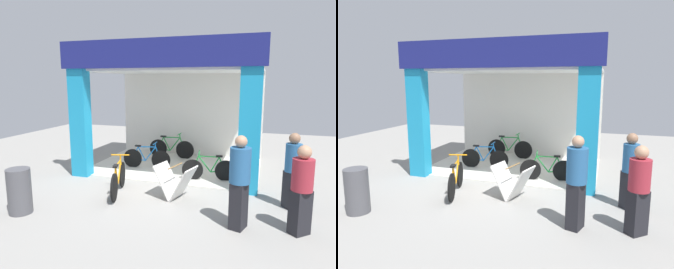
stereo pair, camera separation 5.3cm
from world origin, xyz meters
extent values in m
plane|color=gray|center=(0.00, 0.00, 0.00)|extent=(18.06, 18.06, 0.00)
cube|color=beige|center=(0.00, 1.70, 0.01)|extent=(5.03, 3.40, 0.02)
cube|color=silver|center=(0.00, 3.40, 1.48)|extent=(5.03, 0.12, 2.96)
cube|color=#198CBF|center=(-2.27, 0.00, 1.48)|extent=(0.49, 0.36, 2.96)
cube|color=#198CBF|center=(2.27, 0.00, 1.48)|extent=(0.49, 0.36, 2.96)
cube|color=navy|center=(0.00, -0.15, 3.31)|extent=(5.23, 0.20, 0.69)
cube|color=silver|center=(0.00, 1.70, 2.93)|extent=(5.03, 3.40, 0.06)
cylinder|color=black|center=(1.66, 0.69, 0.28)|extent=(0.56, 0.15, 0.57)
cylinder|color=black|center=(0.80, 0.52, 0.28)|extent=(0.56, 0.15, 0.57)
cylinder|color=#198C33|center=(1.46, 0.65, 0.26)|extent=(0.38, 0.11, 0.07)
cylinder|color=#198C33|center=(1.38, 0.63, 0.45)|extent=(0.25, 0.08, 0.43)
cylinder|color=#198C33|center=(1.11, 0.58, 0.45)|extent=(0.35, 0.10, 0.45)
cylinder|color=#198C33|center=(1.22, 0.60, 0.66)|extent=(0.54, 0.14, 0.05)
cylinder|color=#198C33|center=(1.57, 0.67, 0.47)|extent=(0.19, 0.07, 0.38)
cylinder|color=#198C33|center=(0.89, 0.54, 0.48)|extent=(0.17, 0.06, 0.39)
cylinder|color=#198C33|center=(0.96, 0.55, 0.72)|extent=(0.05, 0.04, 0.12)
cylinder|color=#198C33|center=(0.97, 0.55, 0.78)|extent=(0.11, 0.39, 0.03)
cube|color=black|center=(1.49, 0.66, 0.68)|extent=(0.19, 0.12, 0.04)
cylinder|color=black|center=(-1.24, 1.14, 0.29)|extent=(0.58, 0.08, 0.58)
cylinder|color=black|center=(-0.34, 1.21, 0.29)|extent=(0.58, 0.08, 0.58)
cylinder|color=blue|center=(-1.03, 1.16, 0.27)|extent=(0.39, 0.06, 0.08)
cylinder|color=blue|center=(-0.95, 1.16, 0.46)|extent=(0.26, 0.05, 0.44)
cylinder|color=blue|center=(-0.67, 1.18, 0.46)|extent=(0.36, 0.06, 0.46)
cylinder|color=blue|center=(-0.78, 1.17, 0.68)|extent=(0.56, 0.07, 0.05)
cylinder|color=blue|center=(-1.14, 1.15, 0.48)|extent=(0.19, 0.05, 0.39)
cylinder|color=blue|center=(-0.43, 1.20, 0.49)|extent=(0.18, 0.04, 0.40)
cylinder|color=blue|center=(-0.51, 1.19, 0.74)|extent=(0.05, 0.04, 0.12)
cylinder|color=blue|center=(-0.52, 1.19, 0.80)|extent=(0.06, 0.41, 0.03)
cube|color=black|center=(-1.06, 1.15, 0.69)|extent=(0.18, 0.10, 0.04)
cylinder|color=black|center=(-0.94, 2.64, 0.31)|extent=(0.63, 0.04, 0.63)
cylinder|color=black|center=(0.02, 2.65, 0.31)|extent=(0.63, 0.04, 0.63)
cylinder|color=#198C33|center=(-0.71, 2.65, 0.29)|extent=(0.42, 0.04, 0.08)
cylinder|color=#198C33|center=(-0.63, 2.65, 0.49)|extent=(0.27, 0.04, 0.47)
cylinder|color=#198C33|center=(-0.33, 2.65, 0.50)|extent=(0.38, 0.04, 0.49)
cylinder|color=#198C33|center=(-0.45, 2.65, 0.73)|extent=(0.60, 0.04, 0.05)
cylinder|color=#198C33|center=(-0.84, 2.64, 0.52)|extent=(0.21, 0.03, 0.42)
cylinder|color=#198C33|center=(-0.07, 2.65, 0.52)|extent=(0.19, 0.03, 0.43)
cylinder|color=#198C33|center=(-0.16, 2.65, 0.80)|extent=(0.05, 0.03, 0.13)
cylinder|color=#198C33|center=(-0.17, 2.65, 0.86)|extent=(0.03, 0.44, 0.03)
cube|color=black|center=(-0.75, 2.64, 0.75)|extent=(0.19, 0.10, 0.05)
cylinder|color=black|center=(-0.50, -1.47, 0.32)|extent=(0.21, 0.62, 0.63)
cylinder|color=black|center=(-0.77, -0.53, 0.32)|extent=(0.21, 0.62, 0.63)
cylinder|color=orange|center=(-0.56, -1.25, 0.29)|extent=(0.15, 0.42, 0.08)
cylinder|color=orange|center=(-0.59, -1.17, 0.50)|extent=(0.11, 0.27, 0.47)
cylinder|color=orange|center=(-0.67, -0.87, 0.51)|extent=(0.14, 0.38, 0.49)
cylinder|color=orange|center=(-0.63, -0.99, 0.73)|extent=(0.20, 0.59, 0.05)
cylinder|color=orange|center=(-0.53, -1.37, 0.52)|extent=(0.09, 0.21, 0.42)
cylinder|color=orange|center=(-0.74, -0.63, 0.53)|extent=(0.08, 0.19, 0.44)
cylinder|color=orange|center=(-0.71, -0.71, 0.81)|extent=(0.05, 0.06, 0.13)
cylinder|color=orange|center=(-0.71, -0.72, 0.87)|extent=(0.43, 0.15, 0.03)
cube|color=black|center=(-0.55, -1.28, 0.76)|extent=(0.14, 0.21, 0.05)
cube|color=silver|center=(0.53, -0.83, 0.38)|extent=(0.57, 0.68, 0.78)
cube|color=silver|center=(0.94, -0.93, 0.38)|extent=(0.57, 0.68, 0.78)
cylinder|color=olive|center=(0.74, -0.88, 0.76)|extent=(0.17, 0.58, 0.03)
cube|color=black|center=(2.23, -1.91, 0.43)|extent=(0.33, 0.39, 0.86)
cylinder|color=#26598C|center=(2.23, -1.91, 1.18)|extent=(0.47, 0.47, 0.64)
sphere|color=tan|center=(2.23, -1.91, 1.60)|extent=(0.22, 0.22, 0.22)
cube|color=black|center=(3.26, -1.80, 0.40)|extent=(0.40, 0.39, 0.79)
cylinder|color=maroon|center=(3.26, -1.80, 1.07)|extent=(0.51, 0.51, 0.56)
sphere|color=tan|center=(3.26, -1.80, 1.47)|extent=(0.23, 0.23, 0.23)
cube|color=black|center=(3.19, -0.67, 0.40)|extent=(0.37, 0.38, 0.80)
cylinder|color=#26598C|center=(3.19, -0.67, 1.09)|extent=(0.45, 0.45, 0.59)
sphere|color=#8C664C|center=(3.19, -0.67, 1.49)|extent=(0.22, 0.22, 0.22)
cylinder|color=#4C4C51|center=(-2.02, -2.60, 0.46)|extent=(0.46, 0.46, 0.92)
camera|label=1|loc=(2.63, -7.27, 2.64)|focal=32.87mm
camera|label=2|loc=(2.68, -7.26, 2.64)|focal=32.87mm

